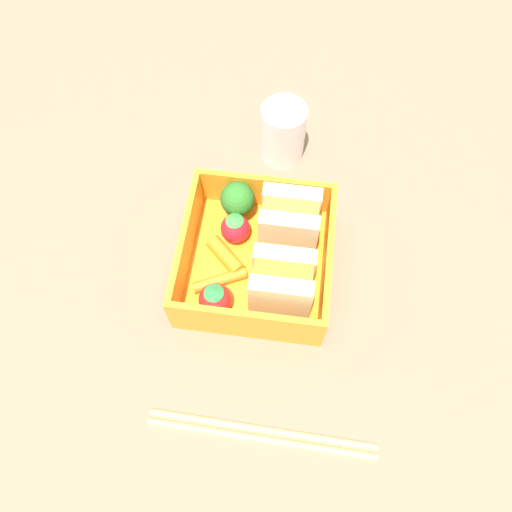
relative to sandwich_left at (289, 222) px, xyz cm
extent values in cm
cube|color=#866851|center=(3.35, -2.89, -5.33)|extent=(120.00, 120.00, 2.00)
cube|color=orange|center=(3.35, -2.89, -3.73)|extent=(15.22, 14.64, 1.20)
cube|color=orange|center=(3.35, 4.13, -0.82)|extent=(15.22, 0.60, 4.61)
cube|color=orange|center=(3.35, -9.91, -0.82)|extent=(15.22, 0.60, 4.61)
cube|color=orange|center=(-3.95, -2.89, -0.82)|extent=(0.60, 13.44, 4.61)
cube|color=orange|center=(10.66, -2.89, -0.82)|extent=(0.60, 13.44, 4.61)
cube|color=#E1BE8B|center=(-1.57, 0.00, 0.00)|extent=(1.57, 5.78, 6.26)
cube|color=yellow|center=(0.00, 0.00, 0.00)|extent=(1.57, 5.31, 5.76)
cube|color=#E1BE8B|center=(1.57, 0.00, 0.00)|extent=(1.57, 5.78, 6.26)
cube|color=#D4BB7D|center=(5.14, 0.00, 0.00)|extent=(1.57, 5.78, 6.26)
cube|color=orange|center=(6.71, 0.00, 0.00)|extent=(1.57, 5.31, 5.76)
cube|color=#D4BB7D|center=(8.28, 0.00, 0.00)|extent=(1.57, 5.78, 6.26)
cylinder|color=#7FC868|center=(-2.12, -5.54, -2.23)|extent=(1.37, 1.37, 1.79)
sphere|color=#2D7225|center=(-2.12, -5.54, -0.09)|extent=(3.57, 3.57, 3.57)
sphere|color=red|center=(0.50, -5.42, -1.60)|extent=(3.05, 3.05, 3.05)
cone|color=#3C9040|center=(0.50, -5.42, 0.22)|extent=(1.83, 1.83, 0.60)
cylinder|color=orange|center=(3.66, -6.03, -2.35)|extent=(4.17, 4.30, 1.57)
cylinder|color=orange|center=(6.04, -6.18, -2.56)|extent=(3.43, 5.40, 1.13)
sphere|color=red|center=(8.54, -6.14, -1.54)|extent=(3.17, 3.17, 3.17)
cone|color=#2D8743|center=(8.54, -6.14, 0.34)|extent=(1.90, 1.90, 0.60)
cylinder|color=tan|center=(19.31, -0.20, -3.98)|extent=(1.07, 20.67, 0.70)
cylinder|color=tan|center=(20.14, -0.22, -3.98)|extent=(1.07, 20.67, 0.70)
cylinder|color=white|center=(-12.05, -1.88, -0.82)|extent=(5.01, 5.01, 7.03)
camera|label=1|loc=(25.77, 0.09, 42.69)|focal=35.00mm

